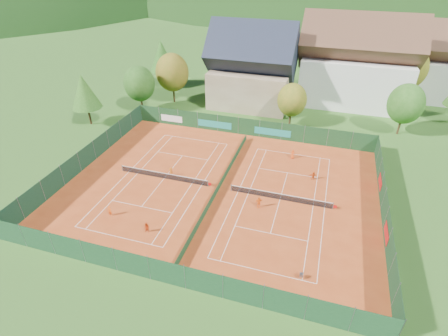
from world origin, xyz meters
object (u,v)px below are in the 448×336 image
Objects in this scene: player_right_far_a at (293,154)px; player_right_far_b at (313,176)px; player_left_mid at (147,228)px; player_left_far at (171,172)px; chalet at (252,71)px; player_right_near at (259,202)px; player_left_near at (110,211)px; hotel_block_a at (356,66)px; hotel_block_b at (427,65)px; ball_hopper at (301,275)px.

player_right_far_b is at bearing 109.92° from player_right_far_a.
player_left_mid is 1.05× the size of player_left_far.
player_right_far_b is at bearing -164.25° from player_left_far.
chalet reaches higher than player_right_far_a.
player_left_near is at bearing 175.46° from player_right_near.
player_left_near is at bearing 72.56° from player_left_far.
hotel_block_a is (19.00, 6.00, 0.76)m from chalet.
hotel_block_b is 12.26× the size of player_right_far_a.
hotel_block_b reaches higher than player_right_far_b.
chalet reaches higher than hotel_block_b.
ball_hopper is at bearing 84.04° from player_right_far_a.
player_left_near is 1.16× the size of player_right_far_b.
player_left_far is 13.47m from player_right_near.
chalet is 35.85m from hotel_block_b.
chalet is 10.28× the size of player_right_near.
player_left_mid is 24.75m from player_right_far_a.
player_right_far_a is (-3.88, 22.36, 0.15)m from ball_hopper.
chalet is 29.99m from player_left_far.
hotel_block_a is 15.32× the size of player_right_far_a.
player_left_mid is (-35.16, -54.28, -5.94)m from hotel_block_b.
hotel_block_a reaches higher than ball_hopper.
player_right_far_b is at bearing -98.41° from hotel_block_a.
player_left_near is (-22.65, 2.75, 0.14)m from ball_hopper.
player_right_near reaches higher than player_left_near.
player_right_far_b is at bearing 91.36° from ball_hopper.
ball_hopper is 22.82m from player_left_near.
player_left_near is at bearing -120.69° from hotel_block_a.
player_right_near is 13.15m from player_right_far_a.
player_right_near reaches higher than player_left_far.
hotel_block_b reaches higher than player_left_far.
player_right_near is (13.08, -3.24, 0.14)m from player_left_far.
player_right_near is at bearing 38.32° from player_right_far_b.
hotel_block_a is at bearing -114.53° from player_right_far_b.
player_left_near reaches higher than player_left_far.
hotel_block_b is at bearing 57.38° from player_left_mid.
hotel_block_a is 16.14m from hotel_block_b.
ball_hopper is 23.08m from player_left_far.
hotel_block_a reaches higher than player_left_near.
player_right_far_b is (22.23, 14.79, -0.10)m from player_left_near.
player_left_far is at bearing -123.65° from hotel_block_a.
hotel_block_b is 12.67× the size of player_left_mid.
hotel_block_a is 15.84× the size of player_left_mid.
hotel_block_a is 27.00× the size of ball_hopper.
player_right_far_b is (-18.46, -38.18, -6.02)m from hotel_block_b.
hotel_block_b is at bearing 22.99° from chalet.
hotel_block_a reaches higher than player_right_far_b.
chalet is 28.85m from player_right_far_b.
player_left_near is 17.72m from player_right_near.
hotel_block_b reaches higher than player_right_near.
player_right_far_b is at bearing -115.81° from hotel_block_b.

